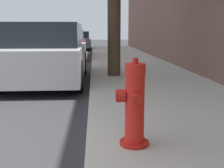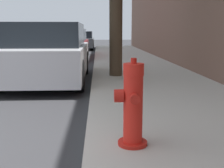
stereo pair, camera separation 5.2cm
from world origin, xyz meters
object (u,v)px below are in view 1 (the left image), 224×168
Objects in this scene: fire_hydrant at (134,106)px; parked_car_mid at (66,44)px; parked_car_near at (46,54)px; parked_car_far at (77,41)px.

fire_hydrant is 10.93m from parked_car_mid.
parked_car_near is at bearing 109.71° from fire_hydrant.
parked_car_mid is (-1.70, 10.79, 0.12)m from fire_hydrant.
parked_car_mid is (-0.14, 6.45, -0.04)m from parked_car_near.
parked_car_far is at bearing 95.20° from fire_hydrant.
fire_hydrant is 0.22× the size of parked_car_near.
parked_car_near is (-1.56, 4.35, 0.17)m from fire_hydrant.
fire_hydrant is 0.20× the size of parked_car_mid.
parked_car_mid is at bearing 91.24° from parked_car_near.
parked_car_far reaches higher than fire_hydrant.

